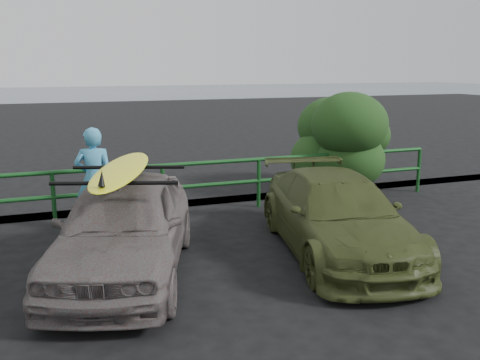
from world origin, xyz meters
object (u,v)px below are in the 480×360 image
at_px(man, 94,179).
at_px(surfboard, 122,170).
at_px(olive_vehicle, 337,215).
at_px(guardrail, 110,194).
at_px(sedan, 124,226).

bearing_deg(man, surfboard, 108.39).
xyz_separation_m(olive_vehicle, surfboard, (-3.22, 0.24, 0.89)).
distance_m(guardrail, sedan, 2.74).
bearing_deg(sedan, guardrail, 105.96).
bearing_deg(man, olive_vehicle, 157.41).
distance_m(guardrail, man, 0.68).
bearing_deg(olive_vehicle, surfboard, -173.06).
xyz_separation_m(guardrail, sedan, (-0.13, -2.73, 0.18)).
bearing_deg(man, guardrail, -109.45).
height_order(guardrail, man, man).
relative_size(guardrail, man, 7.61).
height_order(man, surfboard, man).
height_order(sedan, olive_vehicle, sedan).
height_order(guardrail, olive_vehicle, olive_vehicle).
height_order(guardrail, surfboard, surfboard).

